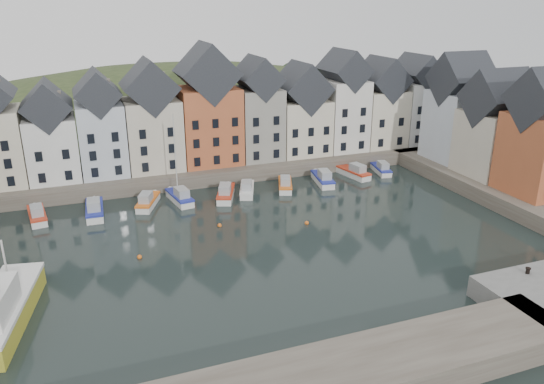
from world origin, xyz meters
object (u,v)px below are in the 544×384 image
large_vessel (1,310)px  mooring_bollard (528,270)px  boat_a (37,215)px  boat_d (180,197)px

large_vessel → mooring_bollard: bearing=-2.8°
large_vessel → mooring_bollard: 45.64m
large_vessel → boat_a: bearing=96.5°
boat_d → mooring_bollard: bearing=-62.5°
boat_a → large_vessel: 23.44m
mooring_bollard → large_vessel: bearing=166.3°
boat_d → large_vessel: bearing=-138.4°
boat_a → large_vessel: large_vessel is taller
boat_d → mooring_bollard: (25.03, -34.13, 1.54)m
mooring_bollard → boat_d: bearing=126.3°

